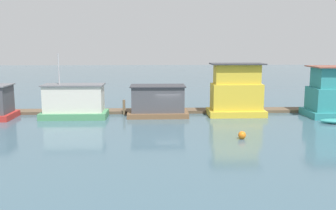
{
  "coord_description": "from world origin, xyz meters",
  "views": [
    {
      "loc": [
        -1.55,
        -37.83,
        7.35
      ],
      "look_at": [
        0.0,
        -1.0,
        1.4
      ],
      "focal_mm": 40.0,
      "sensor_mm": 36.0,
      "label": 1
    }
  ],
  "objects_px": {
    "houseboat_brown": "(158,102)",
    "mooring_post_centre": "(124,107)",
    "houseboat_green": "(74,102)",
    "buoy_orange": "(242,135)",
    "houseboat_yellow": "(236,93)",
    "houseboat_teal": "(332,95)"
  },
  "relations": [
    {
      "from": "buoy_orange",
      "to": "houseboat_brown",
      "type": "bearing_deg",
      "value": 123.13
    },
    {
      "from": "houseboat_green",
      "to": "houseboat_brown",
      "type": "distance_m",
      "value": 8.51
    },
    {
      "from": "houseboat_yellow",
      "to": "buoy_orange",
      "type": "bearing_deg",
      "value": -99.82
    },
    {
      "from": "houseboat_brown",
      "to": "buoy_orange",
      "type": "relative_size",
      "value": 10.08
    },
    {
      "from": "houseboat_green",
      "to": "houseboat_teal",
      "type": "height_order",
      "value": "houseboat_green"
    },
    {
      "from": "houseboat_yellow",
      "to": "mooring_post_centre",
      "type": "bearing_deg",
      "value": 175.27
    },
    {
      "from": "houseboat_teal",
      "to": "buoy_orange",
      "type": "height_order",
      "value": "houseboat_teal"
    },
    {
      "from": "houseboat_yellow",
      "to": "mooring_post_centre",
      "type": "height_order",
      "value": "houseboat_yellow"
    },
    {
      "from": "houseboat_brown",
      "to": "mooring_post_centre",
      "type": "xyz_separation_m",
      "value": [
        -3.58,
        0.88,
        -0.72
      ]
    },
    {
      "from": "houseboat_brown",
      "to": "houseboat_yellow",
      "type": "xyz_separation_m",
      "value": [
        8.19,
        -0.09,
        0.91
      ]
    },
    {
      "from": "houseboat_brown",
      "to": "houseboat_teal",
      "type": "xyz_separation_m",
      "value": [
        17.89,
        -1.0,
        0.75
      ]
    },
    {
      "from": "houseboat_green",
      "to": "buoy_orange",
      "type": "xyz_separation_m",
      "value": [
        14.97,
        -9.33,
        -1.3
      ]
    },
    {
      "from": "houseboat_yellow",
      "to": "houseboat_teal",
      "type": "distance_m",
      "value": 9.74
    },
    {
      "from": "mooring_post_centre",
      "to": "houseboat_green",
      "type": "bearing_deg",
      "value": -163.02
    },
    {
      "from": "houseboat_yellow",
      "to": "buoy_orange",
      "type": "distance_m",
      "value": 10.22
    },
    {
      "from": "houseboat_green",
      "to": "mooring_post_centre",
      "type": "xyz_separation_m",
      "value": [
        4.91,
        1.5,
        -0.81
      ]
    },
    {
      "from": "houseboat_brown",
      "to": "buoy_orange",
      "type": "height_order",
      "value": "houseboat_brown"
    },
    {
      "from": "houseboat_green",
      "to": "houseboat_yellow",
      "type": "relative_size",
      "value": 1.12
    },
    {
      "from": "houseboat_green",
      "to": "mooring_post_centre",
      "type": "distance_m",
      "value": 5.2
    },
    {
      "from": "houseboat_green",
      "to": "houseboat_brown",
      "type": "height_order",
      "value": "houseboat_green"
    },
    {
      "from": "houseboat_green",
      "to": "houseboat_yellow",
      "type": "distance_m",
      "value": 16.71
    },
    {
      "from": "houseboat_brown",
      "to": "houseboat_yellow",
      "type": "relative_size",
      "value": 1.06
    }
  ]
}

